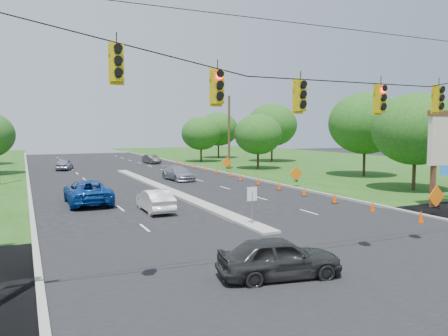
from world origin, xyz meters
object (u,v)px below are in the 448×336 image
white_sedan (155,200)px  blue_pickup (88,192)px  pylon_sign (447,144)px  black_sedan (279,258)px

white_sedan → blue_pickup: blue_pickup is taller
pylon_sign → white_sedan: (-17.60, 5.98, -3.33)m
white_sedan → black_sedan: bearing=92.4°
black_sedan → blue_pickup: blue_pickup is taller
blue_pickup → black_sedan: bearing=101.9°
pylon_sign → blue_pickup: size_ratio=1.05×
pylon_sign → blue_pickup: (-20.94, 10.50, -3.19)m
white_sedan → blue_pickup: bearing=-53.1°
black_sedan → blue_pickup: bearing=21.9°
white_sedan → blue_pickup: size_ratio=0.70×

